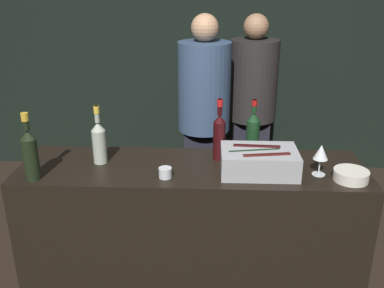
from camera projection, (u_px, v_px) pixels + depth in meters
wall_back_chalkboard at (201, 33)px, 4.19m from camera, size 6.40×0.06×2.80m
bar_counter at (192, 241)px, 2.50m from camera, size 1.88×0.53×0.96m
ice_bin_with_bottles at (259, 160)px, 2.23m from camera, size 0.40×0.27×0.13m
bowl_white at (351, 175)px, 2.16m from camera, size 0.18×0.18×0.05m
wine_glass at (321, 153)px, 2.19m from camera, size 0.08×0.08×0.17m
candle_votive at (165, 173)px, 2.19m from camera, size 0.07×0.07×0.05m
rose_wine_bottle at (99, 141)px, 2.33m from camera, size 0.08×0.08×0.33m
red_wine_bottle_tall at (219, 135)px, 2.37m from camera, size 0.07×0.07×0.35m
champagne_bottle at (30, 152)px, 2.13m from camera, size 0.08×0.08×0.35m
red_wine_bottle_burgundy at (253, 132)px, 2.46m from camera, size 0.08×0.08×0.32m
person_in_hoodie at (204, 110)px, 3.44m from camera, size 0.42×0.42×1.67m
person_blond_tee at (252, 101)px, 3.75m from camera, size 0.42×0.42×1.64m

